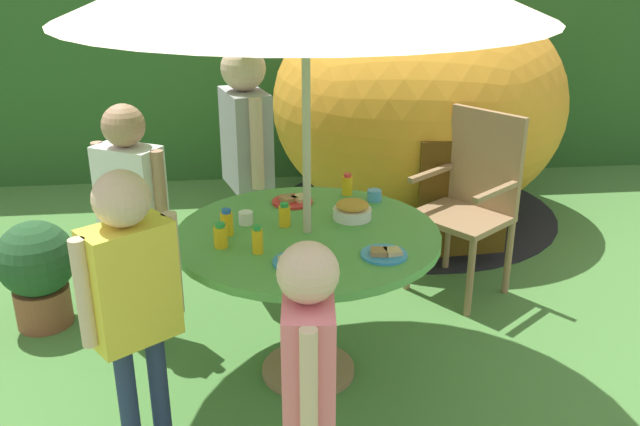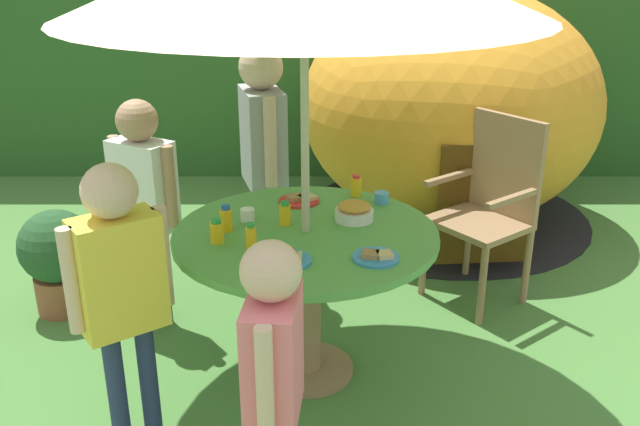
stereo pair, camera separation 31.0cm
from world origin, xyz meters
name	(u,v)px [view 1 (the left image)]	position (x,y,z in m)	size (l,w,h in m)	color
ground_plane	(308,373)	(0.00, 0.00, -0.01)	(10.00, 10.00, 0.02)	#477A38
hedge_backdrop	(273,51)	(0.00, 3.28, 1.05)	(9.00, 0.70, 2.09)	#285623
garden_table	(307,262)	(0.00, 0.00, 0.59)	(1.19, 1.19, 0.74)	#93704C
wooden_chair	(472,194)	(1.02, 0.79, 0.59)	(0.63, 0.64, 1.06)	#93704C
dome_tent	(418,104)	(0.99, 2.01, 0.84)	(2.31, 2.31, 1.68)	orange
potted_plant	(37,269)	(-1.38, 0.60, 0.33)	(0.41, 0.41, 0.59)	brown
child_in_grey_shirt	(246,140)	(-0.26, 0.92, 0.91)	(0.30, 0.47, 1.43)	#3F3F47
child_in_white_shirt	(131,192)	(-0.84, 0.48, 0.79)	(0.37, 0.31, 1.23)	navy
child_in_yellow_shirt	(131,284)	(-0.70, -0.49, 0.78)	(0.36, 0.32, 1.22)	navy
child_in_pink_shirt	(309,361)	(-0.08, -0.97, 0.72)	(0.19, 0.39, 1.13)	brown
snack_bowl	(352,210)	(0.22, 0.13, 0.78)	(0.18, 0.18, 0.09)	white
plate_far_right	(297,260)	(-0.07, -0.32, 0.76)	(0.20, 0.20, 0.03)	#338CD8
plate_front_edge	(293,201)	(-0.04, 0.36, 0.75)	(0.20, 0.20, 0.03)	red
plate_mid_left	(384,254)	(0.29, -0.29, 0.75)	(0.19, 0.19, 0.03)	#338CD8
juice_bottle_near_left	(347,185)	(0.25, 0.45, 0.79)	(0.05, 0.05, 0.11)	yellow
juice_bottle_near_right	(227,223)	(-0.35, 0.01, 0.80)	(0.06, 0.06, 0.12)	yellow
juice_bottle_far_left	(221,236)	(-0.38, -0.12, 0.79)	(0.06, 0.06, 0.11)	yellow
juice_bottle_center_front	(258,240)	(-0.22, -0.20, 0.80)	(0.05, 0.05, 0.12)	yellow
juice_bottle_center_back	(285,215)	(-0.10, 0.08, 0.79)	(0.05, 0.05, 0.11)	yellow
cup_near	(374,195)	(0.37, 0.35, 0.77)	(0.07, 0.07, 0.06)	#4C99D8
cup_far	(246,218)	(-0.27, 0.12, 0.77)	(0.07, 0.07, 0.06)	white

